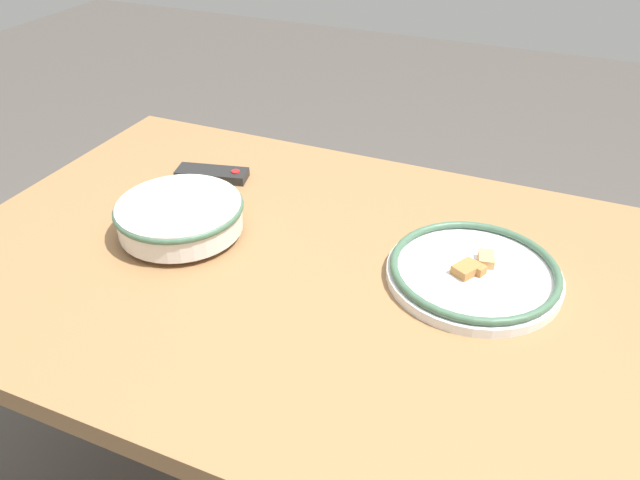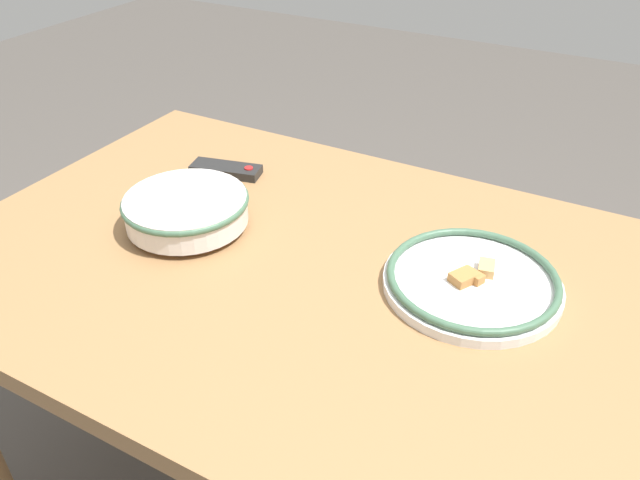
# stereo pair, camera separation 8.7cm
# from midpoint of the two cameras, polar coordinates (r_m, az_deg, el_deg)

# --- Properties ---
(dining_table) EXTENTS (1.37, 0.91, 0.73)m
(dining_table) POSITION_cam_midpoint_polar(r_m,az_deg,el_deg) (1.19, -3.02, -5.34)
(dining_table) COLOR olive
(dining_table) RESTS_ON ground_plane
(noodle_bowl) EXTENTS (0.25, 0.25, 0.07)m
(noodle_bowl) POSITION_cam_midpoint_polar(r_m,az_deg,el_deg) (1.24, -14.65, 2.12)
(noodle_bowl) COLOR silver
(noodle_bowl) RESTS_ON dining_table
(food_plate) EXTENTS (0.31, 0.31, 0.03)m
(food_plate) POSITION_cam_midpoint_polar(r_m,az_deg,el_deg) (1.12, 11.74, -2.96)
(food_plate) COLOR white
(food_plate) RESTS_ON dining_table
(tv_remote) EXTENTS (0.17, 0.09, 0.02)m
(tv_remote) POSITION_cam_midpoint_polar(r_m,az_deg,el_deg) (1.44, -11.56, 5.91)
(tv_remote) COLOR black
(tv_remote) RESTS_ON dining_table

